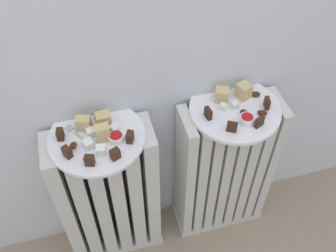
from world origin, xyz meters
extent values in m
cube|color=silver|center=(-0.21, 0.28, 0.01)|extent=(0.34, 0.14, 0.03)
cube|color=silver|center=(-0.35, 0.28, 0.32)|extent=(0.04, 0.14, 0.59)
cube|color=silver|center=(-0.29, 0.28, 0.32)|extent=(0.04, 0.14, 0.59)
cube|color=silver|center=(-0.24, 0.28, 0.32)|extent=(0.04, 0.14, 0.59)
cube|color=silver|center=(-0.18, 0.28, 0.32)|extent=(0.04, 0.14, 0.59)
cube|color=silver|center=(-0.12, 0.28, 0.32)|extent=(0.04, 0.14, 0.59)
cube|color=silver|center=(-0.07, 0.28, 0.32)|extent=(0.04, 0.14, 0.59)
cube|color=silver|center=(0.21, 0.28, 0.01)|extent=(0.34, 0.14, 0.03)
cube|color=silver|center=(0.06, 0.28, 0.32)|extent=(0.03, 0.14, 0.59)
cube|color=silver|center=(0.10, 0.28, 0.32)|extent=(0.03, 0.14, 0.59)
cube|color=silver|center=(0.14, 0.28, 0.32)|extent=(0.03, 0.14, 0.59)
cube|color=silver|center=(0.19, 0.28, 0.32)|extent=(0.03, 0.14, 0.59)
cube|color=silver|center=(0.23, 0.28, 0.32)|extent=(0.03, 0.14, 0.59)
cube|color=silver|center=(0.27, 0.28, 0.32)|extent=(0.03, 0.14, 0.59)
cube|color=silver|center=(0.31, 0.28, 0.32)|extent=(0.03, 0.14, 0.59)
cube|color=silver|center=(0.36, 0.28, 0.32)|extent=(0.03, 0.14, 0.59)
cylinder|color=white|center=(-0.21, 0.28, 0.63)|extent=(0.28, 0.28, 0.01)
cylinder|color=white|center=(0.21, 0.28, 0.63)|extent=(0.28, 0.28, 0.01)
cube|color=#382114|center=(-0.30, 0.30, 0.65)|extent=(0.02, 0.03, 0.03)
cube|color=#382114|center=(-0.29, 0.23, 0.65)|extent=(0.03, 0.03, 0.03)
cube|color=#382114|center=(-0.24, 0.19, 0.65)|extent=(0.03, 0.02, 0.03)
cube|color=#382114|center=(-0.17, 0.19, 0.65)|extent=(0.03, 0.03, 0.03)
cube|color=#382114|center=(-0.12, 0.24, 0.65)|extent=(0.03, 0.03, 0.03)
cube|color=tan|center=(-0.24, 0.32, 0.65)|extent=(0.05, 0.04, 0.04)
cube|color=tan|center=(-0.19, 0.26, 0.66)|extent=(0.04, 0.03, 0.05)
cube|color=tan|center=(-0.18, 0.31, 0.66)|extent=(0.04, 0.04, 0.05)
cube|color=white|center=(-0.23, 0.24, 0.64)|extent=(0.03, 0.03, 0.03)
cube|color=white|center=(-0.20, 0.22, 0.64)|extent=(0.03, 0.03, 0.03)
cube|color=white|center=(-0.15, 0.28, 0.64)|extent=(0.03, 0.03, 0.02)
cube|color=white|center=(-0.22, 0.29, 0.64)|extent=(0.03, 0.03, 0.02)
ellipsoid|color=#3D1E0F|center=(-0.19, 0.34, 0.64)|extent=(0.03, 0.02, 0.02)
ellipsoid|color=#3D1E0F|center=(-0.27, 0.26, 0.64)|extent=(0.03, 0.03, 0.02)
cylinder|color=white|center=(-0.16, 0.25, 0.64)|extent=(0.04, 0.04, 0.02)
cylinder|color=#B21419|center=(-0.16, 0.25, 0.65)|extent=(0.04, 0.04, 0.01)
cube|color=#382114|center=(0.12, 0.27, 0.65)|extent=(0.02, 0.03, 0.03)
cube|color=#382114|center=(0.16, 0.20, 0.65)|extent=(0.03, 0.02, 0.03)
cube|color=#382114|center=(0.25, 0.20, 0.65)|extent=(0.03, 0.02, 0.03)
cube|color=#382114|center=(0.30, 0.26, 0.65)|extent=(0.02, 0.03, 0.03)
cube|color=tan|center=(0.25, 0.32, 0.66)|extent=(0.05, 0.05, 0.05)
cube|color=tan|center=(0.18, 0.32, 0.65)|extent=(0.05, 0.05, 0.04)
cube|color=white|center=(0.17, 0.29, 0.64)|extent=(0.02, 0.02, 0.02)
cube|color=white|center=(0.21, 0.28, 0.64)|extent=(0.02, 0.02, 0.02)
ellipsoid|color=#3D1E0F|center=(0.22, 0.25, 0.64)|extent=(0.03, 0.03, 0.02)
ellipsoid|color=#3D1E0F|center=(0.27, 0.23, 0.64)|extent=(0.03, 0.03, 0.02)
ellipsoid|color=#3D1E0F|center=(0.29, 0.31, 0.64)|extent=(0.03, 0.03, 0.01)
cylinder|color=white|center=(0.22, 0.22, 0.64)|extent=(0.04, 0.04, 0.02)
cylinder|color=#B21419|center=(0.22, 0.22, 0.65)|extent=(0.03, 0.03, 0.01)
cube|color=#B7B7BC|center=(-0.25, 0.28, 0.63)|extent=(0.04, 0.05, 0.00)
cube|color=#B7B7BC|center=(-0.28, 0.33, 0.63)|extent=(0.03, 0.03, 0.00)
camera|label=1|loc=(-0.20, -0.47, 1.49)|focal=42.89mm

